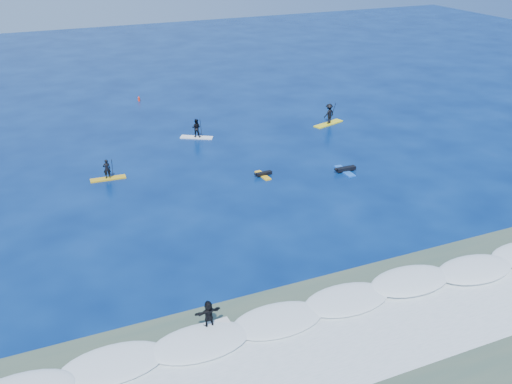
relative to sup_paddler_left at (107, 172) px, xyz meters
name	(u,v)px	position (x,y,z in m)	size (l,w,h in m)	color
ground	(252,220)	(7.51, -10.46, -0.58)	(160.00, 160.00, 0.00)	#031849
shallow_water	(373,355)	(7.51, -24.46, -0.58)	(90.00, 13.00, 0.01)	#3D5344
breaking_wave	(329,306)	(7.51, -20.46, -0.58)	(40.00, 6.00, 0.30)	white
whitewater	(361,342)	(7.51, -23.46, -0.58)	(34.00, 5.00, 0.02)	silver
sup_paddler_left	(107,172)	(0.00, 0.00, 0.00)	(2.69, 0.81, 1.86)	gold
sup_paddler_center	(196,130)	(9.05, 6.02, 0.19)	(2.90, 2.12, 2.06)	white
sup_paddler_right	(329,115)	(21.95, 4.59, 0.34)	(3.45, 1.84, 2.36)	yellow
prone_paddler_near	(263,174)	(11.09, -4.15, -0.45)	(1.49, 1.90, 0.39)	yellow
prone_paddler_far	(345,170)	(17.32, -5.95, -0.42)	(1.86, 2.35, 0.49)	blue
wave_surfer	(209,316)	(1.24, -19.80, 0.27)	(2.12, 0.66, 1.52)	silver
marker_buoy	(139,99)	(6.89, 19.53, -0.32)	(0.26, 0.26, 0.61)	red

